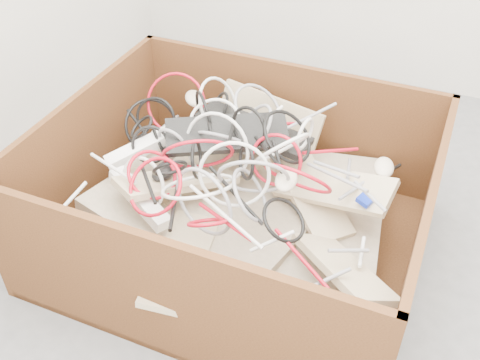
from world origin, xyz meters
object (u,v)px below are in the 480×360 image
at_px(cardboard_box, 233,218).
at_px(vga_plug, 365,200).
at_px(power_strip_right, 140,198).
at_px(power_strip_left, 145,146).

xyz_separation_m(cardboard_box, vga_plug, (0.45, 0.04, 0.21)).
height_order(power_strip_right, vga_plug, power_strip_right).
bearing_deg(vga_plug, power_strip_right, -138.00).
bearing_deg(power_strip_left, power_strip_right, -112.79).
bearing_deg(power_strip_right, cardboard_box, 69.16).
height_order(power_strip_left, vga_plug, power_strip_left).
bearing_deg(cardboard_box, vga_plug, 5.04).
xyz_separation_m(cardboard_box, power_strip_right, (-0.24, -0.22, 0.19)).
bearing_deg(cardboard_box, power_strip_right, -137.06).
xyz_separation_m(power_strip_left, vga_plug, (0.77, 0.06, -0.04)).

